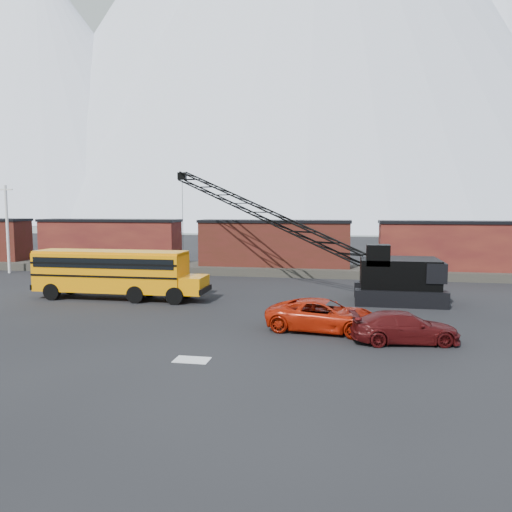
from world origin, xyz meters
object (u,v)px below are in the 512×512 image
Objects in this scene: maroon_suv at (405,327)px; crawler_crane at (265,215)px; school_bus at (116,272)px; red_pickup at (324,315)px.

maroon_suv is 17.37m from crawler_crane.
maroon_suv is 0.23× the size of crawler_crane.
crawler_crane is (8.86, 6.69, 3.68)m from school_bus.
school_bus reaches higher than maroon_suv.
school_bus reaches higher than red_pickup.
school_bus is 0.56× the size of crawler_crane.
red_pickup is at bearing -23.73° from school_bus.
school_bus is 19.14m from maroon_suv.
school_bus is 15.20m from red_pickup.
red_pickup is at bearing 58.63° from maroon_suv.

